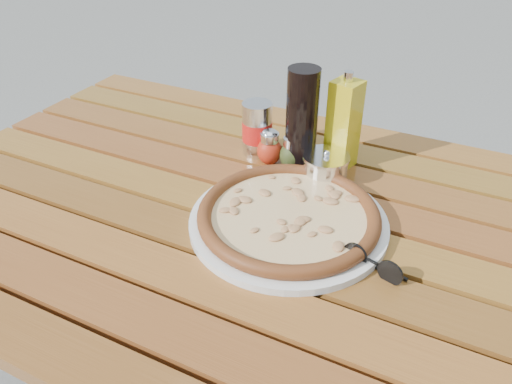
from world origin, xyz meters
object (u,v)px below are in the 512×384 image
at_px(soda_can, 257,129).
at_px(sunglasses, 373,264).
at_px(plate, 288,222).
at_px(olive_oil_cruet, 343,124).
at_px(table, 252,241).
at_px(oregano_shaker, 292,152).
at_px(dark_bottle, 302,120).
at_px(pizza, 289,215).
at_px(pepper_shaker, 270,147).
at_px(parmesan_tin, 325,168).

bearing_deg(soda_can, sunglasses, -38.37).
distance_m(plate, olive_oil_cruet, 0.26).
distance_m(table, plate, 0.12).
bearing_deg(plate, oregano_shaker, 111.02).
bearing_deg(dark_bottle, soda_can, 171.85).
height_order(pizza, oregano_shaker, oregano_shaker).
bearing_deg(pepper_shaker, plate, -56.17).
bearing_deg(parmesan_tin, sunglasses, -54.14).
distance_m(table, dark_bottle, 0.27).
xyz_separation_m(oregano_shaker, olive_oil_cruet, (0.09, 0.06, 0.06)).
bearing_deg(olive_oil_cruet, sunglasses, -62.71).
bearing_deg(dark_bottle, plate, -73.33).
height_order(plate, pizza, pizza).
bearing_deg(dark_bottle, olive_oil_cruet, 32.84).
distance_m(plate, oregano_shaker, 0.21).
distance_m(parmesan_tin, sunglasses, 0.28).
bearing_deg(table, parmesan_tin, 61.40).
distance_m(table, olive_oil_cruet, 0.31).
relative_size(table, pizza, 3.36).
xyz_separation_m(table, pizza, (0.08, -0.01, 0.10)).
distance_m(oregano_shaker, dark_bottle, 0.07).
bearing_deg(parmesan_tin, soda_can, 166.00).
bearing_deg(plate, soda_can, 128.05).
distance_m(dark_bottle, sunglasses, 0.35).
xyz_separation_m(table, sunglasses, (0.25, -0.06, 0.09)).
bearing_deg(dark_bottle, sunglasses, -47.71).
height_order(dark_bottle, sunglasses, dark_bottle).
height_order(olive_oil_cruet, sunglasses, olive_oil_cruet).
xyz_separation_m(table, pepper_shaker, (-0.04, 0.18, 0.11)).
bearing_deg(sunglasses, parmesan_tin, 141.38).
relative_size(pizza, sunglasses, 3.75).
bearing_deg(soda_can, pizza, -51.95).
relative_size(table, plate, 3.89).
xyz_separation_m(table, oregano_shaker, (0.01, 0.18, 0.11)).
relative_size(pizza, pepper_shaker, 5.08).
xyz_separation_m(pepper_shaker, oregano_shaker, (0.05, 0.00, 0.00)).
distance_m(oregano_shaker, sunglasses, 0.34).
bearing_deg(sunglasses, table, -178.53).
bearing_deg(parmesan_tin, plate, -92.59).
bearing_deg(olive_oil_cruet, oregano_shaker, -145.82).
distance_m(pizza, soda_can, 0.28).
relative_size(pepper_shaker, sunglasses, 0.74).
bearing_deg(oregano_shaker, pepper_shaker, -176.40).
distance_m(table, pepper_shaker, 0.21).
bearing_deg(sunglasses, oregano_shaker, 150.65).
bearing_deg(sunglasses, soda_can, 157.16).
distance_m(pizza, sunglasses, 0.18).
bearing_deg(oregano_shaker, soda_can, 164.47).
distance_m(plate, pizza, 0.02).
relative_size(pizza, soda_can, 3.47).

